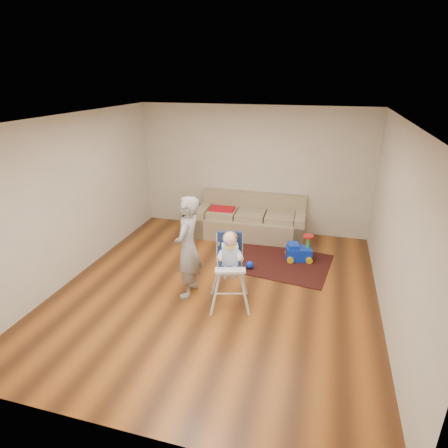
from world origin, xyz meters
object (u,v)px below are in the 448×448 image
(ride_on_toy, at_px, (299,247))
(high_chair, at_px, (230,271))
(sofa, at_px, (251,217))
(adult, at_px, (188,247))
(toy_ball, at_px, (250,265))
(side_table, at_px, (196,217))

(ride_on_toy, bearing_deg, high_chair, -130.44)
(ride_on_toy, bearing_deg, sofa, 127.44)
(ride_on_toy, distance_m, high_chair, 1.99)
(ride_on_toy, distance_m, adult, 2.34)
(ride_on_toy, bearing_deg, adult, -147.89)
(toy_ball, distance_m, high_chair, 1.27)
(toy_ball, bearing_deg, high_chair, -93.19)
(sofa, xyz_separation_m, toy_ball, (0.30, -1.48, -0.36))
(high_chair, height_order, adult, adult)
(side_table, relative_size, toy_ball, 3.46)
(sofa, xyz_separation_m, adult, (-0.47, -2.52, 0.37))
(sofa, distance_m, side_table, 1.31)
(high_chair, bearing_deg, sofa, 79.05)
(sofa, relative_size, adult, 1.42)
(side_table, distance_m, high_chair, 3.19)
(ride_on_toy, height_order, toy_ball, ride_on_toy)
(sofa, distance_m, adult, 2.59)
(ride_on_toy, xyz_separation_m, adult, (-1.58, -1.63, 0.55))
(side_table, height_order, ride_on_toy, ride_on_toy)
(sofa, xyz_separation_m, ride_on_toy, (1.11, -0.89, -0.17))
(side_table, bearing_deg, sofa, -6.20)
(side_table, relative_size, adult, 0.30)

